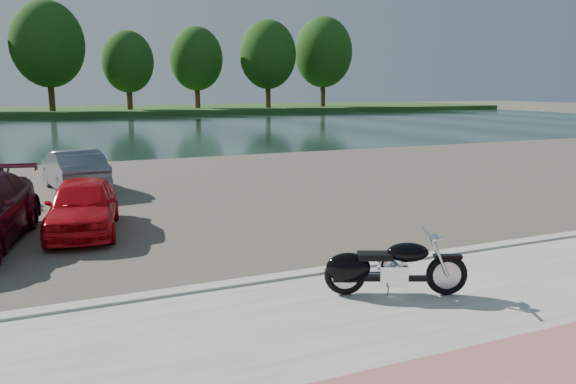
# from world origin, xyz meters

# --- Properties ---
(ground) EXTENTS (200.00, 200.00, 0.00)m
(ground) POSITION_xyz_m (0.00, 0.00, 0.00)
(ground) COLOR #595447
(ground) RESTS_ON ground
(promenade) EXTENTS (60.00, 6.00, 0.10)m
(promenade) POSITION_xyz_m (0.00, -1.00, 0.05)
(promenade) COLOR #9D9B93
(promenade) RESTS_ON ground
(kerb) EXTENTS (60.00, 0.30, 0.14)m
(kerb) POSITION_xyz_m (0.00, 2.00, 0.07)
(kerb) COLOR #9D9B93
(kerb) RESTS_ON ground
(parking_lot) EXTENTS (60.00, 18.00, 0.04)m
(parking_lot) POSITION_xyz_m (0.00, 11.00, 0.02)
(parking_lot) COLOR #474139
(parking_lot) RESTS_ON ground
(river) EXTENTS (120.00, 40.00, 0.00)m
(river) POSITION_xyz_m (0.00, 40.00, 0.00)
(river) COLOR #1A302B
(river) RESTS_ON ground
(far_bank) EXTENTS (120.00, 24.00, 0.60)m
(far_bank) POSITION_xyz_m (0.00, 72.00, 0.30)
(far_bank) COLOR #264518
(far_bank) RESTS_ON ground
(far_trees) EXTENTS (70.25, 10.68, 12.52)m
(far_trees) POSITION_xyz_m (4.36, 65.79, 7.49)
(far_trees) COLOR #3D2B16
(far_trees) RESTS_ON far_bank
(motorcycle) EXTENTS (2.20, 1.16, 1.05)m
(motorcycle) POSITION_xyz_m (0.67, 0.56, 0.56)
(motorcycle) COLOR black
(motorcycle) RESTS_ON promenade
(car_4) EXTENTS (2.07, 3.98, 1.30)m
(car_4) POSITION_xyz_m (-3.48, 6.99, 0.69)
(car_4) COLOR red
(car_4) RESTS_ON parking_lot
(car_9) EXTENTS (2.06, 4.34, 1.37)m
(car_9) POSITION_xyz_m (-3.37, 12.87, 0.73)
(car_9) COLOR slate
(car_9) RESTS_ON parking_lot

